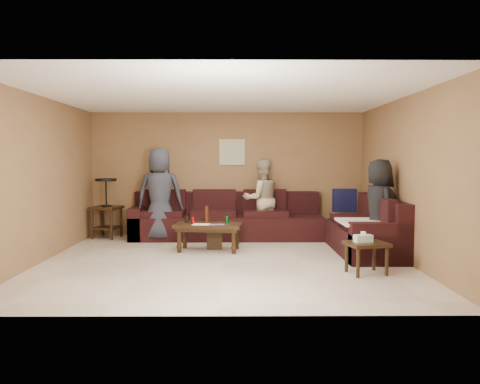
{
  "coord_description": "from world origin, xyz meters",
  "views": [
    {
      "loc": [
        0.2,
        -7.04,
        1.55
      ],
      "look_at": [
        0.25,
        0.85,
        1.0
      ],
      "focal_mm": 35.0,
      "sensor_mm": 36.0,
      "label": 1
    }
  ],
  "objects": [
    {
      "name": "person_left",
      "position": [
        -1.26,
        1.82,
        0.89
      ],
      "size": [
        0.88,
        0.59,
        1.77
      ],
      "primitive_type": "imported",
      "rotation": [
        0.0,
        0.0,
        3.18
      ],
      "color": "#2C303D",
      "rests_on": "ground"
    },
    {
      "name": "sectional_sofa",
      "position": [
        0.81,
        1.52,
        0.33
      ],
      "size": [
        4.65,
        2.9,
        0.97
      ],
      "color": "black",
      "rests_on": "ground"
    },
    {
      "name": "room",
      "position": [
        0.0,
        0.0,
        1.66
      ],
      "size": [
        5.6,
        5.5,
        2.5
      ],
      "color": "beige",
      "rests_on": "ground"
    },
    {
      "name": "side_table_right",
      "position": [
        1.94,
        -0.8,
        0.38
      ],
      "size": [
        0.61,
        0.54,
        0.58
      ],
      "rotation": [
        0.0,
        0.0,
        0.24
      ],
      "color": "black",
      "rests_on": "ground"
    },
    {
      "name": "person_right",
      "position": [
        2.45,
        0.3,
        0.78
      ],
      "size": [
        0.61,
        0.83,
        1.56
      ],
      "primitive_type": "imported",
      "rotation": [
        0.0,
        0.0,
        1.72
      ],
      "color": "black",
      "rests_on": "ground"
    },
    {
      "name": "wall_art",
      "position": [
        0.1,
        2.48,
        1.7
      ],
      "size": [
        0.52,
        0.04,
        0.52
      ],
      "color": "tan",
      "rests_on": "ground"
    },
    {
      "name": "waste_bin",
      "position": [
        -0.19,
        1.03,
        0.16
      ],
      "size": [
        0.27,
        0.27,
        0.31
      ],
      "primitive_type": "cube",
      "rotation": [
        0.0,
        0.0,
        0.04
      ],
      "color": "black",
      "rests_on": "ground"
    },
    {
      "name": "coffee_table",
      "position": [
        -0.29,
        0.82,
        0.4
      ],
      "size": [
        1.18,
        0.69,
        0.75
      ],
      "rotation": [
        0.0,
        0.0,
        -0.12
      ],
      "color": "black",
      "rests_on": "ground"
    },
    {
      "name": "person_middle",
      "position": [
        0.68,
        2.04,
        0.78
      ],
      "size": [
        0.89,
        0.77,
        1.55
      ],
      "primitive_type": "imported",
      "rotation": [
        0.0,
        0.0,
        3.42
      ],
      "color": "tan",
      "rests_on": "ground"
    },
    {
      "name": "end_table_left",
      "position": [
        -2.38,
        2.14,
        0.62
      ],
      "size": [
        0.62,
        0.62,
        1.18
      ],
      "rotation": [
        0.0,
        0.0,
        -0.23
      ],
      "color": "black",
      "rests_on": "ground"
    }
  ]
}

